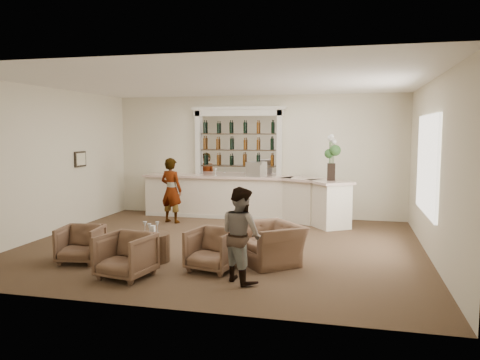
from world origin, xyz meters
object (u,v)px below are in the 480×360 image
Objects in this scene: cocktail_table at (151,247)px; armchair_far at (270,244)px; armchair_left at (81,244)px; armchair_right at (213,250)px; guest at (241,234)px; flower_vase at (332,155)px; espresso_machine at (256,169)px; sommelier at (171,190)px; bar_counter at (247,197)px; armchair_center at (126,256)px.

armchair_far reaches higher than cocktail_table.
armchair_right is at bearing -6.22° from armchair_left.
guest reaches higher than armchair_right.
armchair_right is at bearing -112.77° from flower_vase.
espresso_machine is at bearing 56.45° from armchair_left.
sommelier is 5.04m from guest.
armchair_far reaches higher than armchair_left.
armchair_right is (0.48, -4.68, -0.22)m from bar_counter.
guest is 1.37× the size of armchair_far.
armchair_left is at bearing -165.37° from armchair_right.
guest is at bearing -21.44° from cocktail_table.
espresso_machine is (-1.08, 4.02, 0.98)m from armchair_far.
espresso_machine is (2.23, 4.74, 1.01)m from armchair_left.
cocktail_table is 4.63m from espresso_machine.
bar_counter is 7.92× the size of armchair_left.
guest is 1.34× the size of flower_vase.
armchair_center is (-1.84, -0.25, -0.39)m from guest.
cocktail_table is 1.24m from armchair_left.
armchair_center is (1.20, -0.62, 0.03)m from armchair_left.
espresso_machine reaches higher than cocktail_table.
cocktail_table is 1.29m from armchair_right.
armchair_left is at bearing -163.04° from cocktail_table.
armchair_left is (-1.96, -4.77, -0.25)m from bar_counter.
armchair_far is (3.31, 0.73, 0.02)m from armchair_left.
armchair_right is at bearing -12.16° from cocktail_table.
guest reaches higher than armchair_left.
armchair_right is (1.26, -0.27, 0.10)m from cocktail_table.
armchair_center is at bearing -137.65° from armchair_right.
armchair_left is (-3.04, 0.37, -0.42)m from guest.
bar_counter reaches higher than armchair_far.
cocktail_table is at bearing -127.63° from flower_vase.
bar_counter is 4.27m from armchair_far.
sommelier reaches higher than armchair_left.
armchair_far is (0.27, 1.09, -0.39)m from guest.
armchair_right reaches higher than armchair_far.
bar_counter is at bearing -37.53° from guest.
flower_vase is at bearing 52.37° from cocktail_table.
cocktail_table is at bearing -120.60° from armchair_far.
armchair_center is (-0.76, -5.39, -0.22)m from bar_counter.
flower_vase reaches higher than cocktail_table.
armchair_center is 1.43m from armchair_right.
armchair_far is at bearing -103.99° from flower_vase.
cocktail_table is at bearing 19.17° from guest.
armchair_center reaches higher than armchair_far.
armchair_center is at bearing 48.51° from guest.
sommelier is (-0.98, 3.45, 0.58)m from cocktail_table.
guest is 1.19m from armchair_far.
flower_vase is at bearing -63.40° from guest.
flower_vase is at bearing 79.72° from armchair_right.
armchair_left is 0.65× the size of flower_vase.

